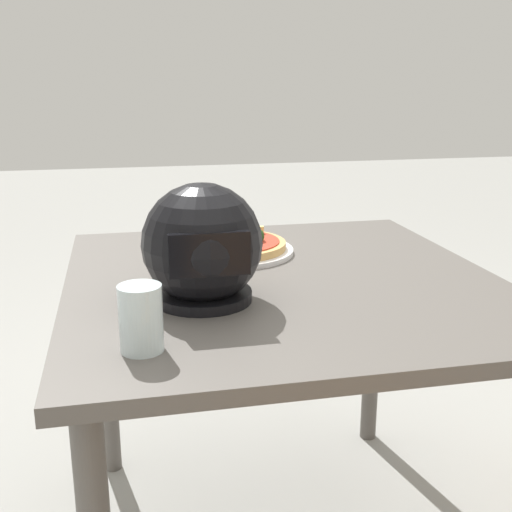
{
  "coord_description": "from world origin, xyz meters",
  "views": [
    {
      "loc": [
        0.33,
        1.28,
        1.13
      ],
      "look_at": [
        0.04,
        -0.1,
        0.72
      ],
      "focal_mm": 44.63,
      "sensor_mm": 36.0,
      "label": 1
    }
  ],
  "objects_px": {
    "dining_table": "(282,313)",
    "pizza": "(233,244)",
    "drinking_glass": "(141,318)",
    "motorcycle_helmet": "(202,246)"
  },
  "relations": [
    {
      "from": "dining_table",
      "to": "pizza",
      "type": "height_order",
      "value": "pizza"
    },
    {
      "from": "pizza",
      "to": "drinking_glass",
      "type": "bearing_deg",
      "value": 65.64
    },
    {
      "from": "drinking_glass",
      "to": "motorcycle_helmet",
      "type": "bearing_deg",
      "value": -120.94
    },
    {
      "from": "pizza",
      "to": "motorcycle_helmet",
      "type": "distance_m",
      "value": 0.36
    },
    {
      "from": "dining_table",
      "to": "motorcycle_helmet",
      "type": "xyz_separation_m",
      "value": [
        0.19,
        0.12,
        0.2
      ]
    },
    {
      "from": "motorcycle_helmet",
      "to": "drinking_glass",
      "type": "height_order",
      "value": "motorcycle_helmet"
    },
    {
      "from": "dining_table",
      "to": "motorcycle_helmet",
      "type": "relative_size",
      "value": 4.21
    },
    {
      "from": "drinking_glass",
      "to": "pizza",
      "type": "bearing_deg",
      "value": -114.36
    },
    {
      "from": "dining_table",
      "to": "pizza",
      "type": "relative_size",
      "value": 3.71
    },
    {
      "from": "dining_table",
      "to": "pizza",
      "type": "xyz_separation_m",
      "value": [
        0.07,
        -0.21,
        0.11
      ]
    }
  ]
}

